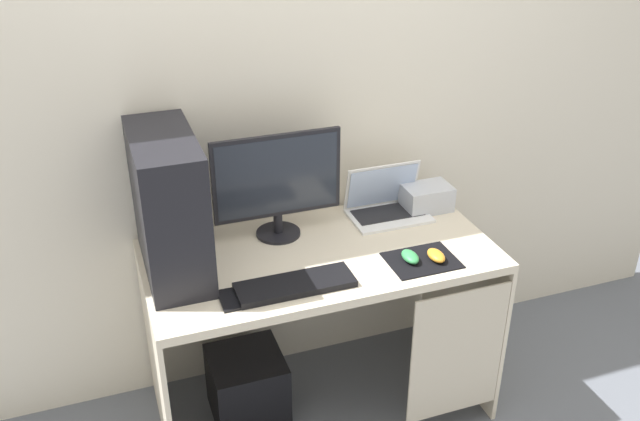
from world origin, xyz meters
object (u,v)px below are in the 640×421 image
subwoofer (247,386)px  mouse_right (436,256)px  keyboard (295,285)px  monitor (277,183)px  cell_phone (230,300)px  laptop (386,205)px  mouse_left (410,257)px  projector (427,198)px  pc_tower (169,205)px

subwoofer → mouse_right: bearing=-19.9°
keyboard → monitor: bearing=82.1°
keyboard → cell_phone: keyboard is taller
keyboard → mouse_right: 0.55m
laptop → mouse_left: bearing=-100.9°
laptop → monitor: bearing=-177.7°
keyboard → subwoofer: (-0.14, 0.25, -0.63)m
laptop → subwoofer: (-0.67, -0.15, -0.66)m
laptop → cell_phone: 0.86m
monitor → mouse_right: size_ratio=5.28×
keyboard → cell_phone: 0.23m
projector → keyboard: projector is taller
laptop → keyboard: (-0.53, -0.39, -0.03)m
monitor → projector: monitor is taller
pc_tower → keyboard: pc_tower is taller
mouse_right → subwoofer: 0.98m
monitor → projector: (0.66, 0.01, -0.18)m
mouse_right → subwoofer: bearing=160.1°
projector → cell_phone: 1.02m
keyboard → cell_phone: bearing=-179.5°
mouse_left → cell_phone: (-0.69, -0.02, -0.02)m
projector → subwoofer: size_ratio=0.67×
pc_tower → mouse_left: pc_tower is taller
keyboard → subwoofer: size_ratio=1.41×
pc_tower → laptop: size_ratio=1.59×
pc_tower → subwoofer: 0.91m
mouse_left → monitor: bearing=138.8°
mouse_right → pc_tower: bearing=163.4°
laptop → projector: size_ratio=1.63×
laptop → projector: (0.18, -0.01, 0.01)m
projector → keyboard: (-0.71, -0.38, -0.04)m
laptop → cell_phone: size_ratio=2.51×
projector → subwoofer: projector is taller
pc_tower → projector: pc_tower is taller
monitor → laptop: (0.48, 0.02, -0.19)m
pc_tower → monitor: bearing=13.6°
pc_tower → subwoofer: size_ratio=1.74×
mouse_left → mouse_right: (0.09, -0.03, 0.00)m
pc_tower → cell_phone: bearing=-62.9°
cell_phone → monitor: bearing=52.8°
laptop → pc_tower: bearing=-172.3°
mouse_right → laptop: bearing=93.4°
pc_tower → monitor: (0.43, 0.10, -0.03)m
monitor → mouse_right: monitor is taller
subwoofer → pc_tower: bearing=173.7°
projector → mouse_right: bearing=-112.2°
pc_tower → mouse_left: 0.90m
subwoofer → keyboard: bearing=-60.0°
monitor → keyboard: bearing=-97.9°
monitor → mouse_left: 0.58m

